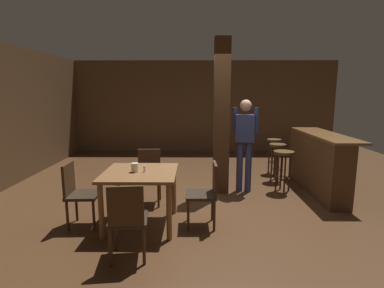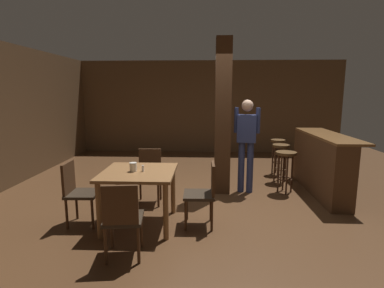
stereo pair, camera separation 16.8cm
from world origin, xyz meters
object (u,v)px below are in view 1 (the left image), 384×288
at_px(chair_south, 127,218).
at_px(chair_east, 206,191).
at_px(bar_counter, 317,162).
at_px(salt_shaker, 145,169).
at_px(bar_stool_far, 274,148).
at_px(bar_stool_mid, 277,154).
at_px(chair_north, 149,173).
at_px(bar_stool_near, 283,161).
at_px(chair_west, 78,191).
at_px(standing_person, 245,139).
at_px(dining_table, 141,180).
at_px(napkin_cup, 135,168).

bearing_deg(chair_south, chair_east, 45.42).
bearing_deg(bar_counter, chair_south, -141.29).
bearing_deg(salt_shaker, bar_stool_far, 48.24).
height_order(bar_stool_mid, bar_stool_far, bar_stool_far).
height_order(chair_north, bar_stool_near, chair_north).
relative_size(chair_west, salt_shaker, 10.29).
relative_size(standing_person, bar_stool_far, 2.16).
relative_size(dining_table, chair_south, 1.12).
relative_size(bar_counter, bar_stool_mid, 2.64).
distance_m(napkin_cup, salt_shaker, 0.13).
relative_size(chair_north, standing_person, 0.52).
bearing_deg(chair_west, bar_stool_mid, 33.41).
relative_size(napkin_cup, salt_shaker, 1.43).
xyz_separation_m(napkin_cup, bar_stool_mid, (2.55, 2.20, -0.25)).
bearing_deg(dining_table, bar_counter, 26.50).
xyz_separation_m(chair_south, napkin_cup, (-0.08, 0.89, 0.33)).
bearing_deg(chair_north, chair_west, -132.24).
xyz_separation_m(chair_north, standing_person, (1.70, 0.59, 0.50)).
distance_m(dining_table, bar_stool_mid, 3.29).
bearing_deg(bar_stool_far, chair_west, -140.64).
bearing_deg(chair_north, napkin_cup, -92.71).
height_order(dining_table, salt_shaker, salt_shaker).
height_order(chair_north, bar_stool_mid, chair_north).
bearing_deg(chair_west, chair_east, 0.96).
xyz_separation_m(chair_east, napkin_cup, (-0.98, -0.02, 0.33)).
height_order(napkin_cup, standing_person, standing_person).
height_order(bar_counter, bar_stool_mid, bar_counter).
distance_m(chair_south, napkin_cup, 0.95).
height_order(salt_shaker, bar_stool_mid, salt_shaker).
bearing_deg(chair_south, bar_counter, 38.71).
relative_size(chair_east, chair_south, 1.00).
bearing_deg(chair_north, dining_table, -88.41).
relative_size(chair_west, napkin_cup, 7.21).
height_order(chair_west, bar_counter, bar_counter).
relative_size(chair_west, chair_south, 1.00).
bearing_deg(standing_person, salt_shaker, -136.92).
bearing_deg(bar_stool_near, bar_counter, 3.18).
distance_m(chair_east, chair_south, 1.27).
height_order(chair_north, bar_stool_far, chair_north).
bearing_deg(bar_stool_far, napkin_cup, -133.18).
height_order(chair_east, chair_north, same).
xyz_separation_m(chair_east, bar_counter, (2.14, 1.52, 0.05)).
height_order(dining_table, standing_person, standing_person).
xyz_separation_m(chair_west, chair_south, (0.88, -0.88, 0.00)).
distance_m(chair_west, bar_stool_near, 3.60).
distance_m(chair_west, standing_person, 2.99).
distance_m(chair_west, bar_stool_mid, 4.00).
height_order(chair_north, napkin_cup, napkin_cup).
height_order(chair_south, napkin_cup, napkin_cup).
bearing_deg(chair_south, chair_west, 135.04).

